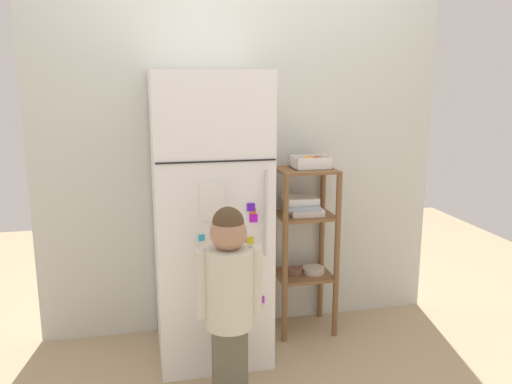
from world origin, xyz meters
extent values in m
plane|color=tan|center=(0.00, 0.00, 0.00)|extent=(6.00, 6.00, 0.00)
cube|color=silver|center=(0.00, 0.36, 1.08)|extent=(2.58, 0.03, 2.16)
cube|color=white|center=(-0.26, 0.02, 0.83)|extent=(0.63, 0.61, 1.66)
cube|color=black|center=(-0.26, -0.29, 1.20)|extent=(0.62, 0.01, 0.01)
cylinder|color=silver|center=(-0.01, -0.31, 0.92)|extent=(0.02, 0.02, 0.46)
cube|color=white|center=(-0.29, -0.29, 1.00)|extent=(0.13, 0.01, 0.21)
cube|color=purple|center=(-0.03, -0.29, 0.43)|extent=(0.04, 0.01, 0.04)
cube|color=gold|center=(-0.09, -0.29, 0.77)|extent=(0.04, 0.02, 0.04)
cube|color=#5617DC|center=(-0.09, -0.29, 0.96)|extent=(0.04, 0.01, 0.04)
cube|color=#B713E0|center=(-0.07, -0.29, 0.90)|extent=(0.04, 0.01, 0.04)
cube|color=#CD652A|center=(-0.08, -0.29, 0.93)|extent=(0.03, 0.01, 0.03)
cube|color=#2BA8DD|center=(-0.35, -0.29, 0.81)|extent=(0.03, 0.02, 0.03)
cube|color=#ED5E0E|center=(-0.25, -0.29, 0.75)|extent=(0.04, 0.02, 0.04)
cube|color=#5E5C49|center=(-0.25, -0.53, 0.21)|extent=(0.17, 0.11, 0.42)
cylinder|color=beige|center=(-0.25, -0.53, 0.62)|extent=(0.24, 0.24, 0.40)
sphere|color=beige|center=(-0.25, -0.45, 0.81)|extent=(0.11, 0.11, 0.11)
sphere|color=#A87A5B|center=(-0.25, -0.53, 0.90)|extent=(0.18, 0.18, 0.18)
sphere|color=#4C3823|center=(-0.25, -0.53, 0.95)|extent=(0.15, 0.15, 0.15)
cylinder|color=beige|center=(-0.38, -0.53, 0.65)|extent=(0.07, 0.07, 0.34)
cylinder|color=beige|center=(-0.12, -0.53, 0.65)|extent=(0.07, 0.07, 0.34)
cylinder|color=brown|center=(0.19, 0.03, 0.54)|extent=(0.04, 0.04, 1.07)
cylinder|color=brown|center=(0.53, 0.03, 0.54)|extent=(0.04, 0.04, 1.07)
cylinder|color=brown|center=(0.19, 0.31, 0.54)|extent=(0.04, 0.04, 1.07)
cylinder|color=brown|center=(0.53, 0.31, 0.54)|extent=(0.04, 0.04, 1.07)
cube|color=brown|center=(0.36, 0.17, 1.06)|extent=(0.35, 0.30, 0.02)
cube|color=brown|center=(0.36, 0.17, 0.77)|extent=(0.35, 0.30, 0.02)
cube|color=brown|center=(0.36, 0.17, 0.37)|extent=(0.35, 0.30, 0.02)
cube|color=white|center=(0.36, 0.16, 0.80)|extent=(0.21, 0.19, 0.04)
cube|color=#99B2C6|center=(0.33, 0.16, 0.83)|extent=(0.22, 0.19, 0.03)
cube|color=white|center=(0.34, 0.18, 0.87)|extent=(0.21, 0.18, 0.04)
cylinder|color=brown|center=(0.29, 0.17, 0.40)|extent=(0.10, 0.10, 0.04)
cylinder|color=beige|center=(0.42, 0.17, 0.40)|extent=(0.14, 0.14, 0.04)
cube|color=white|center=(0.39, 0.17, 1.07)|extent=(0.23, 0.17, 0.01)
cube|color=white|center=(0.39, 0.09, 1.11)|extent=(0.23, 0.01, 0.08)
cube|color=white|center=(0.39, 0.26, 1.11)|extent=(0.23, 0.01, 0.08)
cube|color=white|center=(0.28, 0.17, 1.11)|extent=(0.01, 0.17, 0.08)
cube|color=white|center=(0.50, 0.17, 1.11)|extent=(0.01, 0.17, 0.08)
sphere|color=#A53518|center=(0.36, 0.16, 1.11)|extent=(0.06, 0.06, 0.06)
sphere|color=#993E21|center=(0.43, 0.15, 1.11)|extent=(0.07, 0.07, 0.07)
sphere|color=orange|center=(0.39, 0.20, 1.11)|extent=(0.07, 0.07, 0.07)
camera|label=1|loc=(-0.65, -2.90, 1.61)|focal=36.84mm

